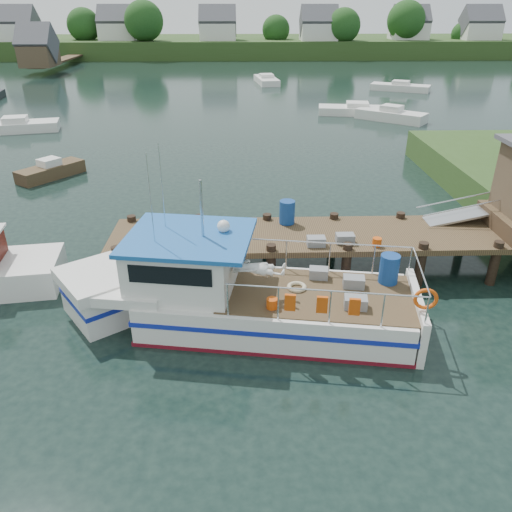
{
  "coord_description": "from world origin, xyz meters",
  "views": [
    {
      "loc": [
        -1.45,
        -15.81,
        8.58
      ],
      "look_at": [
        -1.0,
        -1.5,
        1.3
      ],
      "focal_mm": 35.0,
      "sensor_mm": 36.0,
      "label": 1
    }
  ],
  "objects_px": {
    "moored_rowboat": "(51,170)",
    "moored_c": "(357,110)",
    "moored_a": "(16,126)",
    "moored_b": "(391,115)",
    "moored_far": "(400,87)",
    "moored_d": "(267,80)",
    "lobster_boat": "(231,295)",
    "dock": "(472,209)"
  },
  "relations": [
    {
      "from": "moored_rowboat",
      "to": "moored_c",
      "type": "height_order",
      "value": "moored_rowboat"
    },
    {
      "from": "moored_rowboat",
      "to": "moored_a",
      "type": "height_order",
      "value": "moored_a"
    },
    {
      "from": "moored_b",
      "to": "moored_far",
      "type": "bearing_deg",
      "value": 74.25
    },
    {
      "from": "moored_d",
      "to": "moored_a",
      "type": "bearing_deg",
      "value": -106.26
    },
    {
      "from": "lobster_boat",
      "to": "moored_rowboat",
      "type": "relative_size",
      "value": 2.98
    },
    {
      "from": "moored_a",
      "to": "moored_far",
      "type": "bearing_deg",
      "value": 35.42
    },
    {
      "from": "moored_c",
      "to": "moored_rowboat",
      "type": "bearing_deg",
      "value": -121.97
    },
    {
      "from": "moored_far",
      "to": "moored_a",
      "type": "distance_m",
      "value": 38.77
    },
    {
      "from": "moored_far",
      "to": "moored_b",
      "type": "relative_size",
      "value": 1.18
    },
    {
      "from": "dock",
      "to": "moored_c",
      "type": "distance_m",
      "value": 27.84
    },
    {
      "from": "dock",
      "to": "moored_a",
      "type": "relative_size",
      "value": 2.64
    },
    {
      "from": "moored_c",
      "to": "moored_b",
      "type": "bearing_deg",
      "value": -31.27
    },
    {
      "from": "moored_rowboat",
      "to": "moored_d",
      "type": "height_order",
      "value": "moored_d"
    },
    {
      "from": "moored_far",
      "to": "moored_rowboat",
      "type": "bearing_deg",
      "value": -122.81
    },
    {
      "from": "moored_c",
      "to": "moored_a",
      "type": "bearing_deg",
      "value": -149.44
    },
    {
      "from": "dock",
      "to": "moored_b",
      "type": "xyz_separation_m",
      "value": [
        4.29,
        25.07,
        -1.79
      ]
    },
    {
      "from": "lobster_boat",
      "to": "moored_a",
      "type": "xyz_separation_m",
      "value": [
        -16.3,
        25.42,
        -0.55
      ]
    },
    {
      "from": "dock",
      "to": "moored_c",
      "type": "xyz_separation_m",
      "value": [
        2.08,
        27.7,
        -1.86
      ]
    },
    {
      "from": "moored_far",
      "to": "lobster_boat",
      "type": "bearing_deg",
      "value": -101.58
    },
    {
      "from": "dock",
      "to": "lobster_boat",
      "type": "bearing_deg",
      "value": -158.23
    },
    {
      "from": "lobster_boat",
      "to": "moored_far",
      "type": "distance_m",
      "value": 47.26
    },
    {
      "from": "moored_far",
      "to": "moored_c",
      "type": "bearing_deg",
      "value": -109.75
    },
    {
      "from": "moored_rowboat",
      "to": "moored_b",
      "type": "bearing_deg",
      "value": 8.78
    },
    {
      "from": "lobster_boat",
      "to": "moored_d",
      "type": "distance_m",
      "value": 49.98
    },
    {
      "from": "dock",
      "to": "lobster_boat",
      "type": "xyz_separation_m",
      "value": [
        -8.31,
        -3.32,
        -1.29
      ]
    },
    {
      "from": "lobster_boat",
      "to": "dock",
      "type": "bearing_deg",
      "value": 30.81
    },
    {
      "from": "moored_rowboat",
      "to": "moored_far",
      "type": "xyz_separation_m",
      "value": [
        27.92,
        29.49,
        -0.0
      ]
    },
    {
      "from": "moored_far",
      "to": "moored_c",
      "type": "height_order",
      "value": "moored_far"
    },
    {
      "from": "moored_rowboat",
      "to": "moored_b",
      "type": "xyz_separation_m",
      "value": [
        22.66,
        14.12,
        0.06
      ]
    },
    {
      "from": "moored_far",
      "to": "moored_d",
      "type": "height_order",
      "value": "moored_d"
    },
    {
      "from": "moored_far",
      "to": "moored_d",
      "type": "relative_size",
      "value": 1.0
    },
    {
      "from": "moored_far",
      "to": "moored_d",
      "type": "bearing_deg",
      "value": 167.55
    },
    {
      "from": "moored_d",
      "to": "lobster_boat",
      "type": "bearing_deg",
      "value": -71.23
    },
    {
      "from": "lobster_boat",
      "to": "moored_far",
      "type": "bearing_deg",
      "value": 76.84
    },
    {
      "from": "lobster_boat",
      "to": "moored_rowboat",
      "type": "height_order",
      "value": "lobster_boat"
    },
    {
      "from": "lobster_boat",
      "to": "moored_c",
      "type": "relative_size",
      "value": 1.61
    },
    {
      "from": "lobster_boat",
      "to": "moored_a",
      "type": "height_order",
      "value": "lobster_boat"
    },
    {
      "from": "moored_rowboat",
      "to": "moored_far",
      "type": "bearing_deg",
      "value": 23.42
    },
    {
      "from": "moored_b",
      "to": "moored_rowboat",
      "type": "bearing_deg",
      "value": -144.95
    },
    {
      "from": "moored_d",
      "to": "moored_far",
      "type": "bearing_deg",
      "value": -0.23
    },
    {
      "from": "dock",
      "to": "lobster_boat",
      "type": "relative_size",
      "value": 1.52
    },
    {
      "from": "dock",
      "to": "moored_rowboat",
      "type": "bearing_deg",
      "value": 149.21
    }
  ]
}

